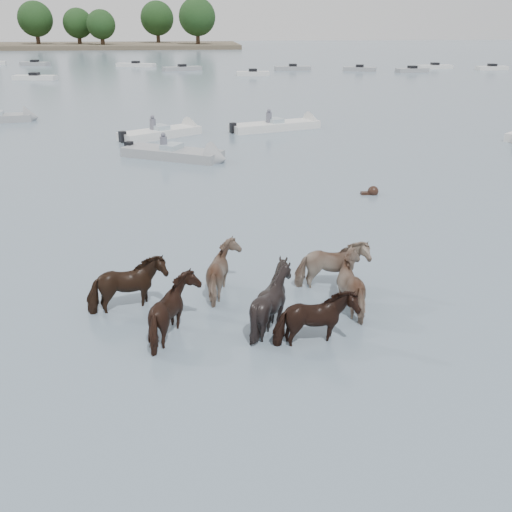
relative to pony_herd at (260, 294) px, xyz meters
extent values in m
plane|color=slate|center=(1.14, -2.67, -0.55)|extent=(400.00, 400.00, 0.00)
imported|color=black|center=(-3.14, 0.58, 0.02)|extent=(2.07, 1.47, 1.59)
imported|color=#836859|center=(-0.71, 1.26, -0.03)|extent=(1.60, 1.76, 1.51)
imported|color=black|center=(0.30, -0.25, 0.00)|extent=(1.78, 1.70, 1.56)
imported|color=gray|center=(2.03, 1.23, 0.01)|extent=(1.89, 0.90, 1.58)
imported|color=black|center=(-1.93, -0.81, 0.00)|extent=(1.48, 1.68, 1.55)
imported|color=black|center=(0.20, -0.67, 0.03)|extent=(1.75, 1.63, 1.63)
imported|color=black|center=(1.02, -1.48, -0.03)|extent=(1.90, 1.12, 1.50)
imported|color=gray|center=(2.44, 0.12, -0.01)|extent=(1.89, 1.98, 1.54)
sphere|color=black|center=(5.76, 9.54, -0.43)|extent=(0.44, 0.44, 0.44)
cube|color=black|center=(5.51, 9.54, -0.53)|extent=(0.50, 0.22, 0.18)
cube|color=silver|center=(-3.39, 22.74, -0.35)|extent=(5.05, 4.17, 0.55)
cone|color=silver|center=(-1.31, 24.16, -0.35)|extent=(1.65, 1.83, 1.60)
cube|color=#99ADB7|center=(-3.39, 22.74, 0.00)|extent=(1.29, 1.38, 0.35)
cube|color=black|center=(-5.46, 21.31, -0.20)|extent=(0.49, 0.49, 0.60)
cylinder|color=#595966|center=(-3.79, 22.74, 0.20)|extent=(0.36, 0.36, 0.70)
sphere|color=#595966|center=(-3.79, 22.74, 0.65)|extent=(0.24, 0.24, 0.24)
cube|color=gray|center=(-2.51, 16.99, -0.35)|extent=(5.34, 3.94, 0.55)
cone|color=gray|center=(-0.23, 15.72, -0.35)|extent=(1.56, 1.84, 1.60)
cube|color=#99ADB7|center=(-2.51, 16.99, 0.00)|extent=(1.24, 1.37, 0.35)
cube|color=black|center=(-4.79, 18.26, -0.20)|extent=(0.48, 0.48, 0.60)
cylinder|color=#595966|center=(-2.91, 16.99, 0.20)|extent=(0.36, 0.36, 0.70)
sphere|color=#595966|center=(-2.91, 16.99, 0.65)|extent=(0.24, 0.24, 0.24)
cube|color=silver|center=(3.86, 24.45, -0.35)|extent=(6.10, 3.46, 0.55)
cone|color=silver|center=(6.64, 25.42, -0.35)|extent=(1.38, 1.81, 1.60)
cube|color=#99ADB7|center=(3.86, 24.45, 0.00)|extent=(1.12, 1.32, 0.35)
cube|color=black|center=(1.07, 23.48, -0.20)|extent=(0.45, 0.45, 0.60)
cylinder|color=#595966|center=(3.46, 24.45, 0.20)|extent=(0.36, 0.36, 0.70)
sphere|color=#595966|center=(3.46, 24.45, 0.65)|extent=(0.24, 0.24, 0.24)
cone|color=gray|center=(-12.69, 30.05, -0.35)|extent=(1.15, 1.73, 1.60)
cube|color=gray|center=(-25.61, 84.30, -0.33)|extent=(4.84, 2.91, 0.60)
cube|color=black|center=(-25.61, 84.30, 0.05)|extent=(1.27, 1.27, 0.50)
cube|color=silver|center=(-19.82, 60.33, -0.33)|extent=(5.19, 2.36, 0.60)
cube|color=black|center=(-19.82, 60.33, 0.05)|extent=(1.16, 1.16, 0.50)
cube|color=silver|center=(-9.64, 79.74, -0.33)|extent=(6.13, 3.39, 0.60)
cube|color=black|center=(-9.64, 79.74, 0.05)|extent=(1.27, 1.27, 0.50)
cube|color=gray|center=(-2.57, 72.19, -0.33)|extent=(5.65, 3.29, 0.60)
cube|color=black|center=(-2.57, 72.19, 0.05)|extent=(1.28, 1.28, 0.50)
cube|color=silver|center=(6.49, 62.96, -0.33)|extent=(4.18, 1.61, 0.60)
cube|color=black|center=(6.49, 62.96, 0.05)|extent=(1.03, 1.03, 0.50)
cube|color=gray|center=(13.04, 71.03, -0.33)|extent=(5.06, 1.50, 0.60)
cube|color=black|center=(13.04, 71.03, 0.05)|extent=(1.00, 1.00, 0.50)
cube|color=gray|center=(22.07, 68.51, -0.33)|extent=(4.69, 3.20, 0.60)
cube|color=black|center=(22.07, 68.51, 0.05)|extent=(1.32, 1.32, 0.50)
cube|color=gray|center=(28.59, 65.68, -0.33)|extent=(4.66, 2.31, 0.60)
cube|color=black|center=(28.59, 65.68, 0.05)|extent=(1.17, 1.17, 0.50)
cube|color=silver|center=(34.11, 71.25, -0.33)|extent=(5.08, 1.67, 0.60)
cube|color=black|center=(34.11, 71.25, 0.05)|extent=(1.03, 1.03, 0.50)
cube|color=silver|center=(41.31, 68.17, -0.33)|extent=(4.45, 1.68, 0.60)
cube|color=black|center=(41.31, 68.17, 0.05)|extent=(1.04, 1.04, 0.50)
cylinder|color=#382619|center=(-39.46, 145.67, 1.36)|extent=(1.00, 1.00, 3.81)
sphere|color=black|center=(-39.46, 145.67, 6.33)|extent=(8.46, 8.46, 8.46)
cylinder|color=#382619|center=(-29.10, 144.97, 1.08)|extent=(1.00, 1.00, 3.26)
sphere|color=black|center=(-29.10, 144.97, 5.34)|extent=(7.25, 7.25, 7.25)
cylinder|color=#382619|center=(-22.70, 140.01, 1.01)|extent=(1.00, 1.00, 3.12)
sphere|color=black|center=(-22.70, 140.01, 5.08)|extent=(6.93, 6.93, 6.93)
cylinder|color=#382619|center=(-9.68, 152.05, 1.41)|extent=(1.00, 1.00, 3.91)
sphere|color=black|center=(-9.68, 152.05, 6.52)|extent=(8.70, 8.70, 8.70)
cylinder|color=#382619|center=(0.77, 140.52, 1.49)|extent=(1.00, 1.00, 4.08)
sphere|color=black|center=(0.77, 140.52, 6.82)|extent=(9.07, 9.07, 9.07)
camera|label=1|loc=(-1.40, -11.84, 5.97)|focal=39.49mm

